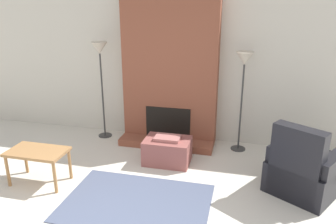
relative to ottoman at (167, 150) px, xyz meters
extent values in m
cube|color=beige|center=(-0.17, 1.11, 1.09)|extent=(8.28, 0.06, 2.60)
cube|color=brown|center=(-0.17, 0.91, 1.09)|extent=(1.69, 0.33, 2.60)
cube|color=brown|center=(-0.17, 0.57, -0.15)|extent=(1.69, 0.35, 0.12)
cube|color=black|center=(-0.17, 0.74, 0.19)|extent=(0.82, 0.02, 0.56)
cube|color=#8C4C47|center=(0.00, 0.00, -0.01)|extent=(0.73, 0.52, 0.40)
cube|color=#A56660|center=(0.00, 0.00, 0.22)|extent=(0.40, 0.29, 0.05)
cube|color=black|center=(2.08, -0.29, 0.01)|extent=(1.24, 1.31, 0.44)
cube|color=black|center=(1.86, -0.64, 0.30)|extent=(0.66, 0.52, 1.03)
cube|color=black|center=(2.36, -0.47, 0.12)|extent=(0.63, 0.87, 0.65)
cube|color=black|center=(1.80, -0.12, 0.12)|extent=(0.63, 0.87, 0.65)
cube|color=#9E7042|center=(-1.64, -1.04, 0.28)|extent=(0.82, 0.48, 0.04)
cylinder|color=#9E7042|center=(-2.01, -1.24, 0.02)|extent=(0.04, 0.04, 0.47)
cylinder|color=#9E7042|center=(-1.27, -1.24, 0.02)|extent=(0.04, 0.04, 0.47)
cylinder|color=#9E7042|center=(-2.01, -0.84, 0.02)|extent=(0.04, 0.04, 0.47)
cylinder|color=#9E7042|center=(-1.27, -0.84, 0.02)|extent=(0.04, 0.04, 0.47)
cylinder|color=#333333|center=(-1.44, 0.78, -0.20)|extent=(0.26, 0.26, 0.02)
cylinder|color=#333333|center=(-1.44, 0.78, 0.60)|extent=(0.03, 0.03, 1.58)
cone|color=beige|center=(-1.44, 0.78, 1.50)|extent=(0.29, 0.29, 0.21)
cylinder|color=#333333|center=(1.10, 0.78, -0.20)|extent=(0.26, 0.26, 0.02)
cylinder|color=#333333|center=(1.10, 0.78, 0.56)|extent=(0.03, 0.03, 1.50)
cone|color=beige|center=(1.10, 0.78, 1.41)|extent=(0.29, 0.29, 0.21)
cube|color=#4C5670|center=(-0.12, -1.20, -0.20)|extent=(1.90, 1.30, 0.01)
camera|label=1|loc=(1.15, -4.67, 2.30)|focal=35.00mm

